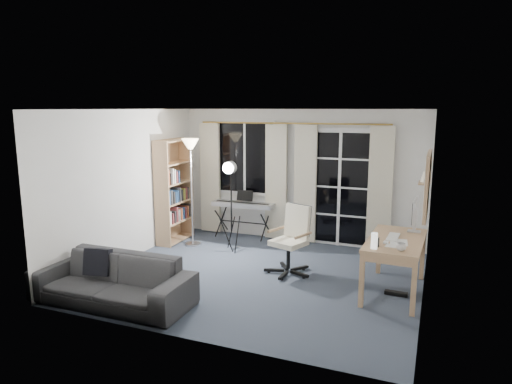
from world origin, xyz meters
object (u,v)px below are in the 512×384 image
office_chair (293,233)px  desk (396,246)px  torchiere_lamp (191,160)px  keyboard_piano (243,205)px  mug (401,246)px  sofa (112,273)px  monitor (415,212)px  bookshelf (172,194)px  studio_light (230,178)px

office_chair → desk: (1.47, -0.24, 0.05)m
torchiere_lamp → keyboard_piano: torchiere_lamp is taller
keyboard_piano → mug: (2.96, -2.07, 0.15)m
office_chair → sofa: 2.62m
monitor → bookshelf: bearing=175.2°
torchiere_lamp → sofa: bearing=-83.2°
bookshelf → torchiere_lamp: torchiere_lamp is taller
keyboard_piano → monitor: monitor is taller
bookshelf → office_chair: (2.53, -0.72, -0.29)m
desk → mug: (0.10, -0.50, 0.15)m
studio_light → office_chair: (1.27, -0.52, -0.68)m
torchiere_lamp → studio_light: 0.84m
desk → monitor: monitor is taller
desk → sofa: bearing=-150.5°
torchiere_lamp → studio_light: size_ratio=1.20×
sofa → torchiere_lamp: bearing=96.1°
bookshelf → studio_light: bookshelf is taller
monitor → mug: (-0.10, -0.95, -0.22)m
bookshelf → studio_light: 1.33m
monitor → sofa: (-3.44, -2.12, -0.61)m
bookshelf → office_chair: bearing=-17.0°
keyboard_piano → studio_light: studio_light is taller
keyboard_piano → studio_light: (0.11, -0.80, 0.63)m
studio_light → torchiere_lamp: bearing=172.5°
keyboard_piano → studio_light: size_ratio=0.74×
bookshelf → studio_light: size_ratio=1.18×
desk → studio_light: bearing=166.6°
office_chair → sofa: office_chair is taller
bookshelf → desk: 4.13m
studio_light → mug: bearing=-24.1°
torchiere_lamp → sofa: 2.80m
bookshelf → keyboard_piano: 1.31m
keyboard_piano → desk: size_ratio=0.84×
torchiere_lamp → keyboard_piano: (0.68, 0.70, -0.89)m
sofa → mug: bearing=18.8°
office_chair → sofa: (-1.77, -1.92, -0.19)m
bookshelf → keyboard_piano: bearing=26.9°
bookshelf → desk: bearing=-14.6°
torchiere_lamp → bookshelf: bearing=168.1°
keyboard_piano → monitor: (3.06, -1.12, 0.37)m
desk → monitor: (0.20, 0.45, 0.37)m
torchiere_lamp → desk: bearing=-13.8°
bookshelf → office_chair: 2.65m
desk → office_chair: bearing=172.8°
studio_light → monitor: (2.94, -0.32, -0.26)m
torchiere_lamp → mug: torchiere_lamp is taller
office_chair → torchiere_lamp: bearing=-177.2°
keyboard_piano → monitor: size_ratio=2.22×
bookshelf → studio_light: (1.26, -0.20, 0.38)m
office_chair → sofa: size_ratio=0.49×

